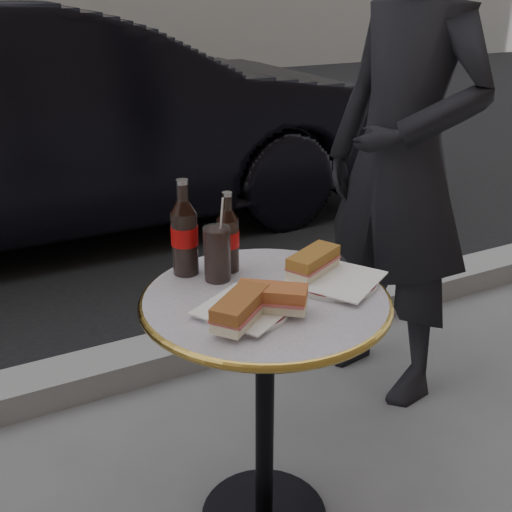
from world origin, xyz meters
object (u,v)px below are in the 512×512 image
plate_right (335,281)px  parked_car (65,121)px  plate_left (246,311)px  pedestrian (403,161)px  cola_bottle_right (228,232)px  cola_bottle_left (184,227)px  cola_glass (217,254)px  bistro_table (265,418)px

plate_right → parked_car: size_ratio=0.05×
plate_left → pedestrian: pedestrian is taller
plate_right → cola_bottle_right: bearing=135.5°
cola_bottle_left → pedestrian: pedestrian is taller
cola_bottle_left → cola_glass: (0.06, -0.08, -0.06)m
plate_right → pedestrian: 0.75m
cola_bottle_left → cola_bottle_right: size_ratio=1.18×
plate_right → pedestrian: pedestrian is taller
bistro_table → pedestrian: pedestrian is taller
cola_glass → parked_car: (0.16, 2.53, -0.13)m
plate_right → cola_glass: cola_glass is taller
cola_bottle_left → parked_car: bearing=85.0°
pedestrian → plate_left: bearing=-69.8°
plate_right → cola_bottle_left: size_ratio=0.85×
plate_left → plate_right: size_ratio=0.92×
plate_right → cola_glass: size_ratio=1.52×
cola_glass → parked_car: parked_car is taller
cola_bottle_right → pedestrian: size_ratio=0.12×
plate_right → plate_left: bearing=-172.6°
plate_right → cola_bottle_right: size_ratio=1.00×
bistro_table → parked_car: size_ratio=0.18×
plate_right → cola_bottle_left: 0.41m
cola_glass → parked_car: size_ratio=0.04×
plate_right → pedestrian: (0.58, 0.45, 0.13)m
plate_right → cola_glass: (-0.26, 0.16, 0.07)m
cola_bottle_left → cola_glass: cola_bottle_left is taller
parked_car → cola_bottle_right: bearing=178.0°
pedestrian → cola_bottle_right: bearing=-81.8°
cola_bottle_right → parked_car: bearing=87.5°
cola_bottle_right → bistro_table: bearing=-85.4°
plate_left → pedestrian: bearing=29.7°
cola_bottle_left → bistro_table: bearing=-60.9°
cola_bottle_left → parked_car: 2.47m
plate_left → cola_bottle_right: (0.07, 0.24, 0.10)m
cola_bottle_right → parked_car: (0.11, 2.49, -0.17)m
plate_left → cola_bottle_right: size_ratio=0.92×
plate_left → parked_car: (0.17, 2.73, -0.07)m
plate_right → cola_bottle_right: (-0.21, 0.20, 0.10)m
plate_left → cola_bottle_right: cola_bottle_right is taller
cola_bottle_left → plate_right: bearing=-37.4°
bistro_table → plate_left: bearing=-145.8°
cola_glass → plate_right: bearing=-32.4°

